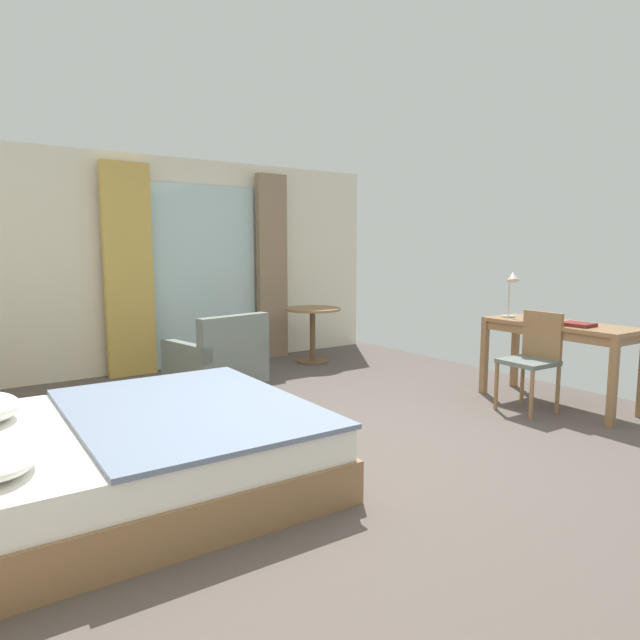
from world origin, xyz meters
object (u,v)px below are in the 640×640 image
object	(u,v)px
bed	(121,451)
desk_chair	(534,355)
writing_desk	(559,333)
desk_lamp	(512,285)
closed_book	(578,324)
round_cafe_table	(313,322)
armchair_by_window	(218,361)

from	to	relation	value
bed	desk_chair	xyz separation A→B (m)	(3.53, -0.39, 0.25)
writing_desk	desk_lamp	world-z (taller)	desk_lamp
desk_lamp	closed_book	size ratio (longest dim) A/B	1.88
bed	closed_book	bearing A→B (deg)	-9.27
writing_desk	round_cafe_table	size ratio (longest dim) A/B	1.92
closed_book	round_cafe_table	size ratio (longest dim) A/B	0.36
bed	armchair_by_window	distance (m)	2.37
bed	round_cafe_table	world-z (taller)	bed
armchair_by_window	round_cafe_table	bearing A→B (deg)	22.21
writing_desk	round_cafe_table	distance (m)	3.02
writing_desk	desk_lamp	bearing A→B (deg)	104.33
armchair_by_window	closed_book	bearing A→B (deg)	-46.76
desk_chair	armchair_by_window	xyz separation A→B (m)	(-2.04, 2.23, -0.19)
desk_chair	desk_lamp	bearing A→B (deg)	60.46
bed	closed_book	distance (m)	3.90
bed	writing_desk	world-z (taller)	bed
writing_desk	round_cafe_table	bearing A→B (deg)	105.30
round_cafe_table	desk_chair	bearing A→B (deg)	-81.60
armchair_by_window	desk_chair	bearing A→B (deg)	-47.59
closed_book	bed	bearing A→B (deg)	168.74
bed	desk_lamp	bearing A→B (deg)	0.83
writing_desk	closed_book	distance (m)	0.26
bed	desk_chair	distance (m)	3.56
desk_chair	closed_book	distance (m)	0.46
writing_desk	armchair_by_window	world-z (taller)	armchair_by_window
bed	closed_book	size ratio (longest dim) A/B	8.42
writing_desk	desk_chair	distance (m)	0.40
closed_book	armchair_by_window	distance (m)	3.42
desk_chair	desk_lamp	xyz separation A→B (m)	(0.25, 0.44, 0.60)
desk_lamp	armchair_by_window	size ratio (longest dim) A/B	0.53
desk_lamp	round_cafe_table	size ratio (longest dim) A/B	0.68
bed	closed_book	world-z (taller)	bed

